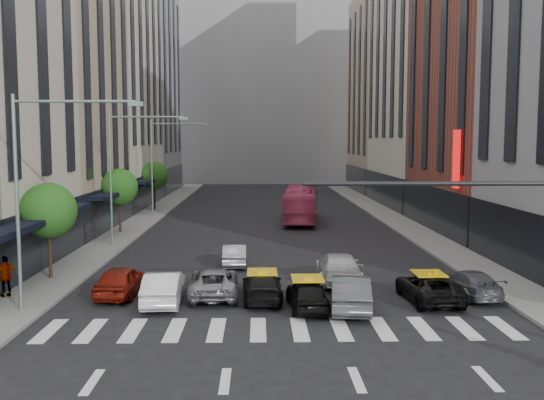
{
  "coord_description": "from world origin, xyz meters",
  "views": [
    {
      "loc": [
        -0.99,
        -21.22,
        7.24
      ],
      "look_at": [
        -0.23,
        11.89,
        4.0
      ],
      "focal_mm": 40.0,
      "sensor_mm": 36.0,
      "label": 1
    }
  ],
  "objects": [
    {
      "name": "traffic_signal",
      "position": [
        7.69,
        -1.0,
        4.47
      ],
      "size": [
        10.1,
        0.2,
        6.0
      ],
      "color": "black",
      "rests_on": "ground"
    },
    {
      "name": "tree_mid",
      "position": [
        -11.8,
        26.0,
        3.65
      ],
      "size": [
        2.88,
        2.88,
        4.95
      ],
      "color": "black",
      "rests_on": "sidewalk_left"
    },
    {
      "name": "car_red",
      "position": [
        -7.4,
        6.74,
        0.72
      ],
      "size": [
        2.01,
        4.34,
        1.44
      ],
      "primitive_type": "imported",
      "rotation": [
        0.0,
        0.0,
        3.07
      ],
      "color": "maroon",
      "rests_on": "ground"
    },
    {
      "name": "sidewalk_left",
      "position": [
        -11.5,
        30.0,
        0.07
      ],
      "size": [
        3.0,
        96.0,
        0.15
      ],
      "primitive_type": "cube",
      "color": "slate",
      "rests_on": "ground"
    },
    {
      "name": "building_right_b",
      "position": [
        17.0,
        27.0,
        13.0
      ],
      "size": [
        8.0,
        18.0,
        26.0
      ],
      "primitive_type": "cube",
      "color": "brown",
      "rests_on": "ground"
    },
    {
      "name": "building_left_d",
      "position": [
        -17.0,
        65.0,
        15.0
      ],
      "size": [
        8.0,
        18.0,
        30.0
      ],
      "primitive_type": "cube",
      "color": "gray",
      "rests_on": "ground"
    },
    {
      "name": "pedestrian_far",
      "position": [
        -12.49,
        6.15,
        1.09
      ],
      "size": [
        1.14,
        1.07,
        1.88
      ],
      "primitive_type": "imported",
      "rotation": [
        0.0,
        0.0,
        3.85
      ],
      "color": "gray",
      "rests_on": "sidewalk_left"
    },
    {
      "name": "building_left_b",
      "position": [
        -17.0,
        28.0,
        12.0
      ],
      "size": [
        8.0,
        16.0,
        24.0
      ],
      "primitive_type": "cube",
      "color": "tan",
      "rests_on": "ground"
    },
    {
      "name": "tree_far",
      "position": [
        -11.8,
        42.0,
        3.65
      ],
      "size": [
        2.88,
        2.88,
        4.95
      ],
      "color": "black",
      "rests_on": "sidewalk_left"
    },
    {
      "name": "bus",
      "position": [
        2.78,
        32.76,
        1.57
      ],
      "size": [
        3.62,
        11.48,
        3.15
      ],
      "primitive_type": "imported",
      "rotation": [
        0.0,
        0.0,
        3.05
      ],
      "color": "#CA3B68",
      "rests_on": "ground"
    },
    {
      "name": "streetlamp_mid",
      "position": [
        -10.04,
        20.0,
        5.9
      ],
      "size": [
        5.38,
        0.25,
        9.0
      ],
      "color": "gray",
      "rests_on": "sidewalk_left"
    },
    {
      "name": "ground",
      "position": [
        0.0,
        0.0,
        0.0
      ],
      "size": [
        160.0,
        160.0,
        0.0
      ],
      "primitive_type": "plane",
      "color": "black",
      "rests_on": "ground"
    },
    {
      "name": "taxi_left",
      "position": [
        -0.81,
        5.87,
        0.64
      ],
      "size": [
        1.88,
        4.43,
        1.28
      ],
      "primitive_type": "imported",
      "rotation": [
        0.0,
        0.0,
        3.16
      ],
      "color": "black",
      "rests_on": "ground"
    },
    {
      "name": "liberty_sign",
      "position": [
        12.6,
        20.0,
        6.0
      ],
      "size": [
        0.3,
        0.7,
        4.0
      ],
      "color": "red",
      "rests_on": "ground"
    },
    {
      "name": "building_right_d",
      "position": [
        17.0,
        65.0,
        14.0
      ],
      "size": [
        8.0,
        18.0,
        28.0
      ],
      "primitive_type": "cube",
      "color": "tan",
      "rests_on": "ground"
    },
    {
      "name": "taxi_center",
      "position": [
        1.12,
        4.27,
        0.67
      ],
      "size": [
        1.81,
        4.01,
        1.34
      ],
      "primitive_type": "imported",
      "rotation": [
        0.0,
        0.0,
        3.2
      ],
      "color": "black",
      "rests_on": "ground"
    },
    {
      "name": "car_grey_mid",
      "position": [
        2.96,
        4.16,
        0.76
      ],
      "size": [
        2.12,
        4.76,
        1.52
      ],
      "primitive_type": "imported",
      "rotation": [
        0.0,
        0.0,
        3.03
      ],
      "color": "#424549",
      "rests_on": "ground"
    },
    {
      "name": "sidewalk_right",
      "position": [
        11.5,
        30.0,
        0.07
      ],
      "size": [
        3.0,
        96.0,
        0.15
      ],
      "primitive_type": "cube",
      "color": "slate",
      "rests_on": "ground"
    },
    {
      "name": "car_silver",
      "position": [
        -3.07,
        6.59,
        0.67
      ],
      "size": [
        2.42,
        4.89,
        1.33
      ],
      "primitive_type": "imported",
      "rotation": [
        0.0,
        0.0,
        3.18
      ],
      "color": "gray",
      "rests_on": "ground"
    },
    {
      "name": "car_row2_left",
      "position": [
        -2.37,
        13.55,
        0.64
      ],
      "size": [
        1.44,
        3.89,
        1.27
      ],
      "primitive_type": "imported",
      "rotation": [
        0.0,
        0.0,
        3.17
      ],
      "color": "#AEAEB4",
      "rests_on": "ground"
    },
    {
      "name": "building_left_c",
      "position": [
        -17.0,
        46.0,
        18.0
      ],
      "size": [
        8.0,
        20.0,
        36.0
      ],
      "primitive_type": "cube",
      "color": "beige",
      "rests_on": "ground"
    },
    {
      "name": "tree_near",
      "position": [
        -11.8,
        10.0,
        3.65
      ],
      "size": [
        2.88,
        2.88,
        4.95
      ],
      "color": "black",
      "rests_on": "sidewalk_left"
    },
    {
      "name": "car_row2_right",
      "position": [
        3.13,
        9.22,
        0.76
      ],
      "size": [
        2.36,
        5.34,
        1.52
      ],
      "primitive_type": "imported",
      "rotation": [
        0.0,
        0.0,
        3.1
      ],
      "color": "#BABABA",
      "rests_on": "ground"
    },
    {
      "name": "taxi_right",
      "position": [
        6.7,
        5.42,
        0.63
      ],
      "size": [
        2.38,
        4.68,
        1.27
      ],
      "primitive_type": "imported",
      "rotation": [
        0.0,
        0.0,
        3.2
      ],
      "color": "black",
      "rests_on": "ground"
    },
    {
      "name": "car_grey_curb",
      "position": [
        8.87,
        6.27,
        0.62
      ],
      "size": [
        2.15,
        4.42,
        1.24
      ],
      "primitive_type": "imported",
      "rotation": [
        0.0,
        0.0,
        3.24
      ],
      "color": "#484A51",
      "rests_on": "ground"
    },
    {
      "name": "building_far",
      "position": [
        0.0,
        85.0,
        18.0
      ],
      "size": [
        30.0,
        10.0,
        36.0
      ],
      "primitive_type": "cube",
      "color": "gray",
      "rests_on": "ground"
    },
    {
      "name": "streetlamp_far",
      "position": [
        -10.04,
        36.0,
        5.9
      ],
      "size": [
        5.38,
        0.25,
        9.0
      ],
      "color": "gray",
      "rests_on": "sidewalk_left"
    },
    {
      "name": "streetlamp_near",
      "position": [
        -10.04,
        4.0,
        5.9
      ],
      "size": [
        5.38,
        0.25,
        9.0
      ],
      "color": "gray",
      "rests_on": "sidewalk_left"
    },
    {
      "name": "building_right_c",
      "position": [
        17.0,
        46.0,
        20.0
      ],
      "size": [
        8.0,
        20.0,
        40.0
      ],
      "primitive_type": "cube",
      "color": "beige",
      "rests_on": "ground"
    },
    {
      "name": "car_white_front",
      "position": [
        -5.2,
        5.31,
        0.73
      ],
      "size": [
        1.72,
        4.51,
        1.47
      ],
      "primitive_type": "imported",
      "rotation": [
        0.0,
        0.0,
        3.18
      ],
      "color": "silver",
      "rests_on": "ground"
    }
  ]
}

